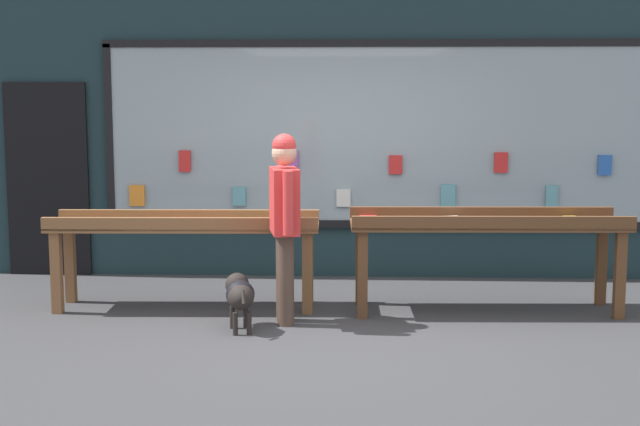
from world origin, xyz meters
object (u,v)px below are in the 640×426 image
display_table_right (487,231)px  person_browsing (285,214)px  display_table_left (185,233)px  small_dog (240,294)px

display_table_right → person_browsing: person_browsing is taller
display_table_left → display_table_right: 2.76m
display_table_left → person_browsing: 1.12m
person_browsing → display_table_right: bearing=-85.1°
small_dog → display_table_right: bearing=-85.0°
display_table_left → display_table_right: size_ratio=1.00×
display_table_left → person_browsing: bearing=-27.8°
person_browsing → small_dog: person_browsing is taller
person_browsing → display_table_left: bearing=51.2°
display_table_left → small_dog: size_ratio=4.33×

